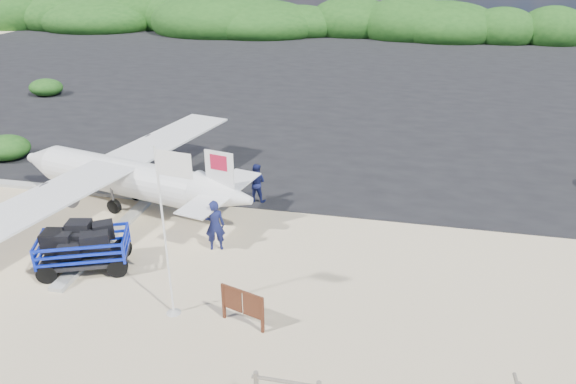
% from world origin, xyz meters
% --- Properties ---
extents(ground, '(160.00, 160.00, 0.00)m').
position_xyz_m(ground, '(0.00, 0.00, 0.00)').
color(ground, beige).
extents(asphalt_apron, '(90.00, 50.00, 0.04)m').
position_xyz_m(asphalt_apron, '(0.00, 30.00, 0.00)').
color(asphalt_apron, '#B2B2B2').
rests_on(asphalt_apron, ground).
extents(lagoon, '(9.00, 7.00, 0.40)m').
position_xyz_m(lagoon, '(-9.00, 1.50, 0.00)').
color(lagoon, '#B2B2B2').
rests_on(lagoon, ground).
extents(vegetation_band, '(124.00, 8.00, 4.40)m').
position_xyz_m(vegetation_band, '(0.00, 55.00, 0.00)').
color(vegetation_band, '#B2B2B2').
rests_on(vegetation_band, ground).
extents(baggage_cart, '(3.56, 2.79, 1.57)m').
position_xyz_m(baggage_cart, '(-4.21, -0.56, 0.00)').
color(baggage_cart, '#0D26CD').
rests_on(baggage_cart, ground).
extents(flagpole, '(1.13, 0.61, 5.39)m').
position_xyz_m(flagpole, '(-0.35, -2.18, 0.00)').
color(flagpole, white).
rests_on(flagpole, ground).
extents(signboard, '(1.50, 0.59, 1.25)m').
position_xyz_m(signboard, '(1.87, -2.29, 0.00)').
color(signboard, '#572B19').
rests_on(signboard, ground).
extents(crew_a, '(0.83, 0.66, 1.98)m').
position_xyz_m(crew_a, '(-0.29, 1.59, 0.99)').
color(crew_a, '#131949').
rests_on(crew_a, ground).
extents(crew_b, '(0.88, 0.71, 1.74)m').
position_xyz_m(crew_b, '(0.14, 5.76, 0.87)').
color(crew_b, '#131949').
rests_on(crew_b, ground).
extents(aircraft_large, '(16.48, 16.48, 4.13)m').
position_xyz_m(aircraft_large, '(15.94, 25.50, 0.00)').
color(aircraft_large, '#B2B2B2').
rests_on(aircraft_large, ground).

